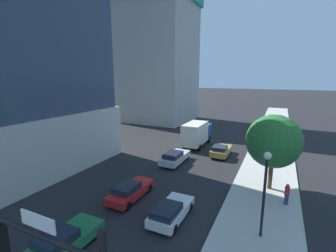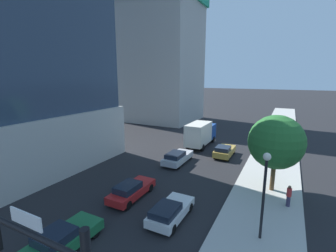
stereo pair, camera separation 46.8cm
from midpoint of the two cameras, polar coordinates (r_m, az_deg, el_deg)
name	(u,v)px [view 1 (the left image)]	position (r m, az deg, el deg)	size (l,w,h in m)	color
sidewalk	(263,195)	(21.47, 21.38, -15.25)	(5.30, 120.00, 0.15)	#B2AFA8
construction_building	(154,51)	(53.53, -3.60, 17.61)	(19.02, 23.31, 33.79)	#B2AFA8
street_lamp	(265,182)	(14.90, 21.49, -12.36)	(0.44, 0.44, 5.29)	black
street_tree	(274,141)	(21.30, 23.47, -3.39)	(4.43, 4.43, 6.40)	brown
car_white	(170,211)	(16.95, -0.24, -19.80)	(1.80, 4.14, 1.30)	silver
car_silver	(175,157)	(26.71, 1.15, -7.51)	(1.86, 4.76, 1.38)	#B7B7BC
car_gold	(221,150)	(29.73, 12.18, -5.75)	(1.85, 4.21, 1.45)	#AD8938
car_red	(130,191)	(19.71, -9.75, -15.09)	(1.73, 4.56, 1.37)	red
car_green	(64,241)	(15.69, -24.69, -23.77)	(1.94, 4.29, 1.38)	#1E6638
box_truck	(197,133)	(33.18, 6.56, -1.68)	(2.33, 6.94, 3.38)	#1E4799
pedestrian_red_shirt	(287,194)	(20.26, 26.07, -14.49)	(0.34, 0.34, 1.63)	#38334C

